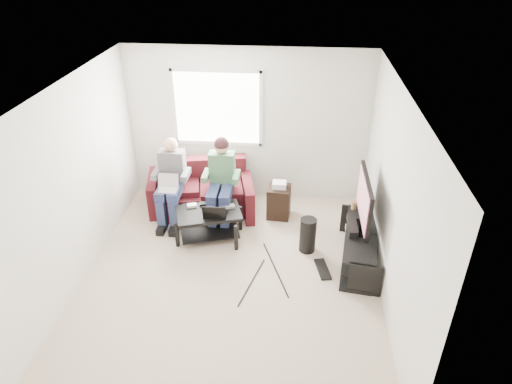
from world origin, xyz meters
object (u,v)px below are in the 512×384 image
coffee_table (209,219)px  sofa (201,193)px  tv (364,201)px  end_table (279,201)px  subwoofer (308,235)px  tv_stand (359,248)px

coffee_table → sofa: bearing=109.3°
tv → end_table: size_ratio=1.73×
sofa → subwoofer: sofa is taller
sofa → tv_stand: size_ratio=1.28×
coffee_table → tv: bearing=-6.5°
end_table → tv: bearing=-39.2°
sofa → coffee_table: bearing=-70.7°
tv → end_table: 1.67m
tv_stand → tv: 0.73m
tv → coffee_table: bearing=173.5°
tv_stand → tv: tv is taller
tv_stand → coffee_table: bearing=171.0°
sofa → end_table: sofa is taller
sofa → end_table: bearing=-4.5°
sofa → end_table: size_ratio=3.00×
sofa → tv_stand: bearing=-25.1°
tv_stand → subwoofer: 0.75m
coffee_table → tv: size_ratio=0.98×
subwoofer → coffee_table: bearing=173.3°
tv → subwoofer: bearing=173.9°
sofa → subwoofer: 2.04m
coffee_table → tv: tv is taller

